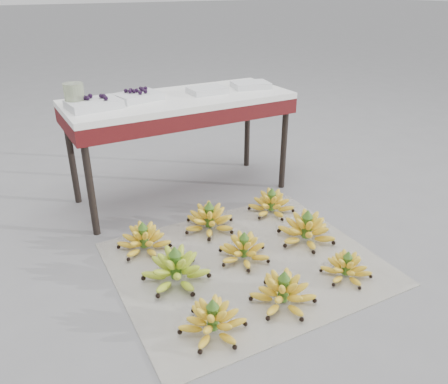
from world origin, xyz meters
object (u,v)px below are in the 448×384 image
vendor_table (180,109)px  glass_jar (74,96)px  bunch_front_left (213,321)px  bunch_front_center (283,292)px  bunch_mid_center (244,250)px  bunch_mid_right (306,230)px  tray_left (138,96)px  bunch_back_center (209,220)px  tray_far_left (94,104)px  bunch_back_right (271,204)px  bunch_back_left (144,240)px  bunch_mid_left (176,269)px  tray_right (207,90)px  newspaper_mat (246,263)px  bunch_front_right (346,268)px  tray_far_right (251,85)px

vendor_table → glass_jar: (-0.59, 0.03, 0.14)m
bunch_front_left → bunch_front_center: bearing=24.0°
bunch_front_center → bunch_mid_center: size_ratio=1.24×
bunch_mid_right → tray_left: size_ratio=1.42×
bunch_front_left → bunch_back_center: bearing=86.9°
tray_far_left → bunch_front_left: bearing=-85.8°
bunch_back_right → tray_far_left: size_ratio=0.94×
bunch_mid_right → bunch_back_left: size_ratio=1.37×
bunch_mid_left → bunch_mid_right: bunch_mid_left is taller
bunch_mid_left → bunch_mid_center: bunch_mid_left is taller
bunch_mid_right → glass_jar: 1.43m
tray_right → bunch_back_right: bearing=-71.4°
tray_right → newspaper_mat: bearing=-105.6°
bunch_mid_right → vendor_table: bearing=134.3°
bunch_back_left → tray_left: tray_left is taller
bunch_mid_center → vendor_table: 0.99m
bunch_mid_center → glass_jar: glass_jar is taller
bunch_mid_center → vendor_table: bearing=82.2°
bunch_mid_center → vendor_table: (0.05, 0.84, 0.51)m
bunch_mid_left → tray_left: 1.08m
bunch_front_center → tray_far_left: 1.40m
bunch_mid_right → bunch_back_center: (-0.40, 0.36, -0.00)m
vendor_table → bunch_front_center: bearing=-93.8°
bunch_front_center → tray_right: tray_right is taller
bunch_mid_left → bunch_back_center: size_ratio=1.08×
bunch_front_right → glass_jar: 1.65m
bunch_mid_right → tray_far_right: size_ratio=1.55×
bunch_mid_left → newspaper_mat: bearing=-17.0°
vendor_table → tray_far_right: bearing=-1.5°
bunch_mid_center → tray_far_left: tray_far_left is taller
bunch_back_left → tray_far_left: size_ratio=1.01×
tray_left → glass_jar: (-0.36, -0.01, 0.04)m
bunch_back_center → tray_far_left: size_ratio=1.16×
tray_right → glass_jar: glass_jar is taller
bunch_front_center → bunch_front_left: bearing=164.4°
bunch_back_left → bunch_mid_center: bearing=-43.5°
bunch_front_left → tray_right: tray_right is taller
bunch_back_left → glass_jar: size_ratio=2.20×
bunch_back_left → glass_jar: bearing=99.7°
newspaper_mat → vendor_table: vendor_table is taller
bunch_mid_left → tray_far_right: (0.91, 0.83, 0.60)m
newspaper_mat → bunch_front_right: size_ratio=5.02×
tray_right → bunch_back_center: bearing=-117.0°
bunch_front_left → tray_far_left: bearing=117.7°
bunch_mid_center → bunch_mid_left: bearing=175.3°
newspaper_mat → tray_right: (0.24, 0.87, 0.66)m
bunch_mid_left → tray_far_right: bearing=30.9°
newspaper_mat → bunch_front_right: bunch_front_right is taller
newspaper_mat → vendor_table: size_ratio=0.93×
bunch_mid_center → tray_right: size_ratio=1.26×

